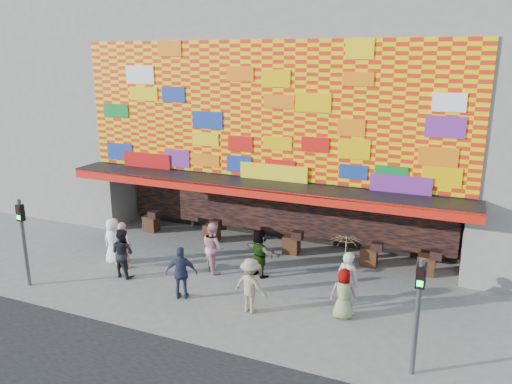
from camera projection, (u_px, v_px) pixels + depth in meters
ground at (214, 299)px, 15.78m from camera, size 90.00×90.00×0.00m
shop_building at (299, 109)px, 21.66m from camera, size 15.20×9.40×10.00m
neighbor_left at (63, 84)px, 26.20m from camera, size 11.00×8.00×12.00m
signal_left at (23, 233)px, 16.29m from camera, size 0.22×0.20×3.00m
signal_right at (418, 304)px, 11.63m from camera, size 0.22×0.20×3.00m
ped_a at (113, 241)px, 18.36m from camera, size 0.86×0.58×1.72m
ped_b at (123, 245)px, 17.93m from camera, size 0.66×0.45×1.74m
ped_c at (122, 253)px, 17.23m from camera, size 0.90×0.73×1.74m
ped_d at (251, 286)px, 14.83m from camera, size 1.18×0.79×1.69m
ped_e at (182, 273)px, 15.66m from camera, size 1.09×0.74×1.73m
ped_f at (260, 253)px, 17.27m from camera, size 1.65×1.13×1.71m
ped_g at (344, 294)px, 14.49m from camera, size 0.84×0.64×1.54m
ped_h at (348, 282)px, 14.80m from camera, size 0.82×0.68×1.92m
ped_i at (213, 247)px, 17.63m from camera, size 1.12×1.09×1.81m
parasol at (346, 250)px, 14.13m from camera, size 1.20×1.21×1.79m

